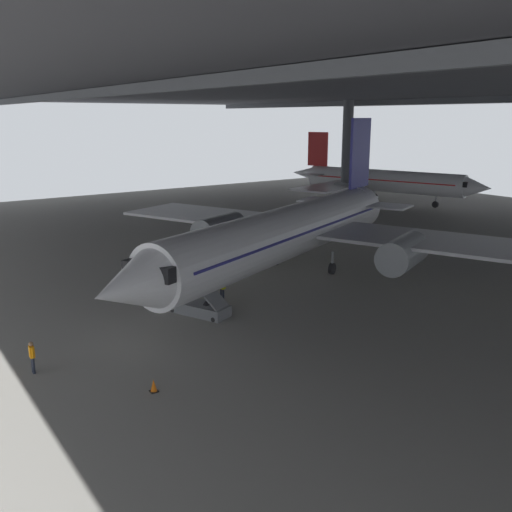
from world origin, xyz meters
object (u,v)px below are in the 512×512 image
object	(u,v)px
crew_worker_near_nose	(32,355)
traffic_cone_orange	(154,386)
airplane_main	(290,231)
airplane_distant	(379,181)
crew_worker_by_stairs	(222,287)
boarding_stairs	(199,302)

from	to	relation	value
crew_worker_near_nose	traffic_cone_orange	bearing A→B (deg)	37.65
crew_worker_near_nose	traffic_cone_orange	distance (m)	6.51
airplane_main	airplane_distant	distance (m)	41.66
airplane_main	traffic_cone_orange	xyz separation A→B (m)	(11.31, -16.89, -3.26)
crew_worker_by_stairs	traffic_cone_orange	xyz separation A→B (m)	(9.15, -9.32, -0.66)
airplane_main	airplane_distant	bearing A→B (deg)	123.40
airplane_main	traffic_cone_orange	bearing A→B (deg)	-56.18
crew_worker_near_nose	crew_worker_by_stairs	size ratio (longest dim) A/B	0.97
boarding_stairs	traffic_cone_orange	xyz separation A→B (m)	(7.85, -6.76, -0.45)
crew_worker_near_nose	crew_worker_by_stairs	xyz separation A→B (m)	(-4.02, 13.27, 0.03)
crew_worker_by_stairs	airplane_main	bearing A→B (deg)	105.95
boarding_stairs	crew_worker_near_nose	world-z (taller)	boarding_stairs
traffic_cone_orange	airplane_distant	bearing A→B (deg)	123.54
crew_worker_near_nose	airplane_main	bearing A→B (deg)	106.52
crew_worker_near_nose	airplane_distant	size ratio (longest dim) A/B	0.05
crew_worker_by_stairs	airplane_distant	size ratio (longest dim) A/B	0.06
boarding_stairs	crew_worker_by_stairs	xyz separation A→B (m)	(-1.30, 2.55, 0.21)
airplane_main	crew_worker_by_stairs	world-z (taller)	airplane_main
crew_worker_near_nose	airplane_distant	world-z (taller)	airplane_distant
crew_worker_by_stairs	airplane_distant	distance (m)	49.27
crew_worker_by_stairs	traffic_cone_orange	world-z (taller)	crew_worker_by_stairs
airplane_main	boarding_stairs	size ratio (longest dim) A/B	7.75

